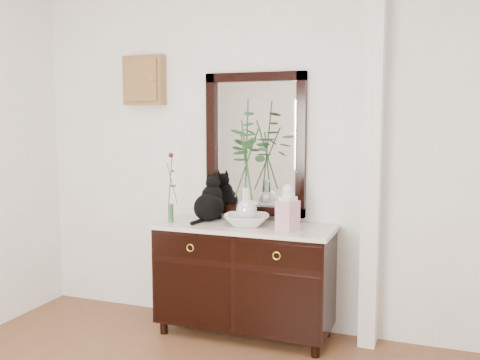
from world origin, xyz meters
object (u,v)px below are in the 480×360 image
at_px(sideboard, 245,274).
at_px(cat, 209,198).
at_px(lotus_bowl, 246,220).
at_px(ginger_jar, 288,207).

distance_m(sideboard, cat, 0.65).
bearing_deg(lotus_bowl, cat, 165.36).
height_order(cat, lotus_bowl, cat).
xyz_separation_m(sideboard, cat, (-0.32, 0.08, 0.55)).
height_order(lotus_bowl, ginger_jar, ginger_jar).
relative_size(sideboard, cat, 3.74).
relative_size(lotus_bowl, ginger_jar, 0.98).
height_order(cat, ginger_jar, cat).
relative_size(cat, lotus_bowl, 1.06).
relative_size(sideboard, ginger_jar, 3.88).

